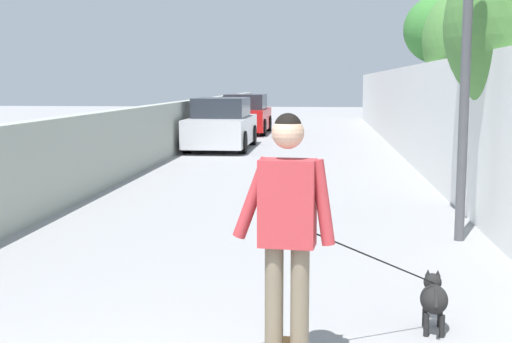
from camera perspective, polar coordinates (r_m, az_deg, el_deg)
The scene contains 10 objects.
ground_plane at distance 16.68m, azimuth 2.31°, elevation 0.58°, with size 80.00×80.00×0.00m, color gray.
wall_left at distance 15.19m, azimuth -10.49°, elevation 2.52°, with size 48.00×0.30×1.44m, color #999E93.
fence_right at distance 14.73m, azimuth 14.63°, elevation 4.14°, with size 48.00×0.30×2.41m, color white.
tree_right_mid at distance 21.86m, azimuth 15.00°, elevation 11.29°, with size 2.10×2.10×4.62m.
tree_right_far at distance 15.90m, azimuth 17.95°, elevation 10.36°, with size 2.33×2.33×4.18m.
lamp_post at distance 8.90m, azimuth 17.27°, elevation 12.19°, with size 0.36×0.36×4.02m.
person_skateboarder at distance 4.65m, azimuth 2.64°, elevation -3.84°, with size 0.26×0.71×1.71m.
dog at distance 5.77m, azimuth 14.58°, elevation -10.13°, with size 1.17×1.27×1.06m.
car_near at distance 20.65m, azimuth -2.88°, elevation 3.89°, with size 4.33×1.80×1.54m.
car_far at distance 26.99m, azimuth -0.85°, elevation 4.73°, with size 4.09×1.80×1.54m.
Camera 1 is at (-2.53, -0.98, 1.99)m, focal length 47.87 mm.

